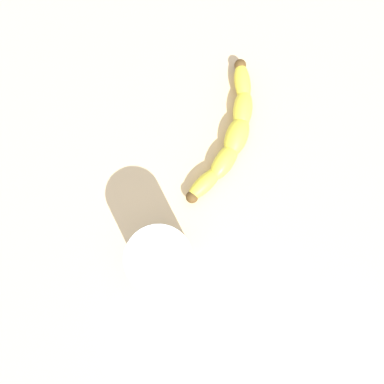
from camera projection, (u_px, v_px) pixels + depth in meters
The scene contains 3 objects.
wooden_tabletop at pixel (202, 172), 61.58cm from camera, with size 120.00×120.00×3.00cm, color #D1B183.
banana at pixel (231, 134), 59.24cm from camera, with size 21.21×12.52×3.33cm.
smoothie_glass at pixel (162, 258), 52.37cm from camera, with size 8.16×8.16×11.62cm.
Camera 1 is at (12.21, -3.20, 61.87)cm, focal length 37.43 mm.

